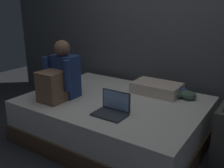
{
  "coord_description": "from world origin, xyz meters",
  "views": [
    {
      "loc": [
        1.28,
        -1.96,
        1.52
      ],
      "look_at": [
        -0.1,
        0.1,
        0.73
      ],
      "focal_mm": 40.88,
      "sensor_mm": 36.0,
      "label": 1
    }
  ],
  "objects_px": {
    "person_sitting": "(60,77)",
    "pillow": "(157,88)",
    "bed": "(114,119)",
    "clothes_pile": "(182,93)",
    "laptop": "(112,109)"
  },
  "relations": [
    {
      "from": "bed",
      "to": "pillow",
      "type": "bearing_deg",
      "value": 54.77
    },
    {
      "from": "laptop",
      "to": "pillow",
      "type": "bearing_deg",
      "value": 82.16
    },
    {
      "from": "person_sitting",
      "to": "laptop",
      "type": "bearing_deg",
      "value": -3.11
    },
    {
      "from": "laptop",
      "to": "clothes_pile",
      "type": "height_order",
      "value": "laptop"
    },
    {
      "from": "person_sitting",
      "to": "pillow",
      "type": "height_order",
      "value": "person_sitting"
    },
    {
      "from": "pillow",
      "to": "person_sitting",
      "type": "bearing_deg",
      "value": -137.98
    },
    {
      "from": "person_sitting",
      "to": "pillow",
      "type": "xyz_separation_m",
      "value": [
        0.84,
        0.76,
        -0.19
      ]
    },
    {
      "from": "laptop",
      "to": "clothes_pile",
      "type": "distance_m",
      "value": 0.92
    },
    {
      "from": "person_sitting",
      "to": "pillow",
      "type": "distance_m",
      "value": 1.15
    },
    {
      "from": "bed",
      "to": "laptop",
      "type": "height_order",
      "value": "laptop"
    },
    {
      "from": "person_sitting",
      "to": "laptop",
      "type": "xyz_separation_m",
      "value": [
        0.73,
        -0.04,
        -0.2
      ]
    },
    {
      "from": "laptop",
      "to": "bed",
      "type": "bearing_deg",
      "value": 120.72
    },
    {
      "from": "person_sitting",
      "to": "clothes_pile",
      "type": "bearing_deg",
      "value": 34.41
    },
    {
      "from": "pillow",
      "to": "clothes_pile",
      "type": "bearing_deg",
      "value": 4.64
    },
    {
      "from": "person_sitting",
      "to": "pillow",
      "type": "relative_size",
      "value": 1.17
    }
  ]
}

